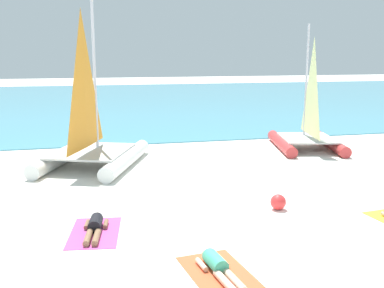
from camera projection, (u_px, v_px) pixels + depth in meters
The scene contains 9 objects.
ground_plane at pixel (165, 150), 19.61m from camera, with size 120.00×120.00×0.00m, color white.
ocean_water at pixel (121, 100), 40.06m from camera, with size 120.00×40.00×0.05m, color #4C9EB7.
sailboat_red at pixel (307, 131), 19.74m from camera, with size 3.39×4.50×5.27m.
sailboat_white at pixel (92, 141), 16.68m from camera, with size 4.55×5.51×6.18m.
towel_center_left at pixel (95, 232), 10.61m from camera, with size 1.10×1.90×0.01m, color #D84C99.
sunbather_center_left at pixel (95, 226), 10.65m from camera, with size 0.63×1.57×0.30m.
towel_center_right at pixel (220, 274), 8.61m from camera, with size 1.10×1.90×0.01m, color #EA5933.
sunbather_center_right at pixel (218, 266), 8.65m from camera, with size 0.60×1.57×0.30m.
beach_ball at pixel (278, 202), 12.14m from camera, with size 0.41×0.41×0.41m, color red.
Camera 1 is at (-3.39, -8.92, 4.05)m, focal length 43.23 mm.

